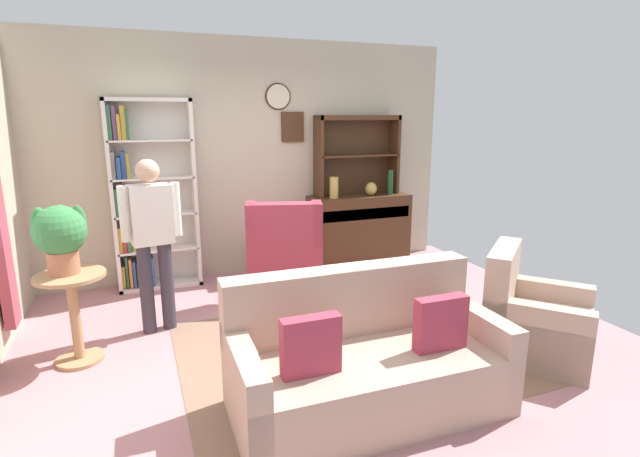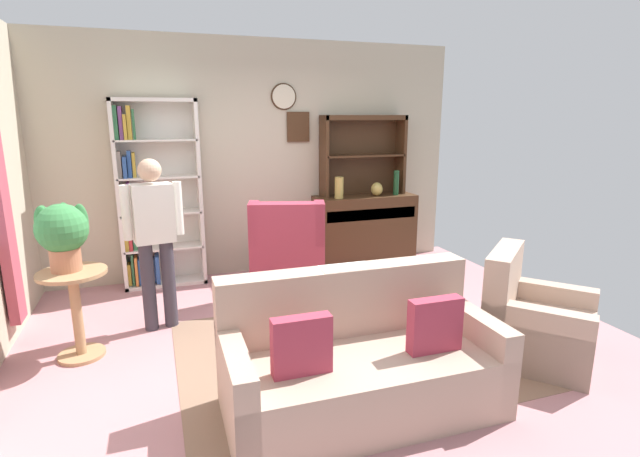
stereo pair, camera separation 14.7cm
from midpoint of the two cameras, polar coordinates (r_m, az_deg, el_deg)
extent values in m
cube|color=#B27A7F|center=(4.35, -1.28, -13.09)|extent=(5.40, 4.60, 0.02)
cube|color=#BCB299|center=(5.97, -8.40, 8.13)|extent=(5.00, 0.06, 2.80)
cylinder|color=beige|center=(5.98, -5.72, 15.28)|extent=(0.28, 0.03, 0.28)
torus|color=#382314|center=(5.98, -5.72, 15.28)|extent=(0.31, 0.02, 0.31)
cube|color=#422816|center=(6.02, -3.98, 11.91)|extent=(0.28, 0.03, 0.36)
cube|color=#846651|center=(4.17, 2.84, -14.17)|extent=(2.80, 2.14, 0.01)
cube|color=silver|center=(5.68, -24.03, 3.29)|extent=(0.04, 0.30, 2.10)
cube|color=silver|center=(5.69, -15.37, 4.00)|extent=(0.04, 0.30, 2.10)
cube|color=silver|center=(5.60, -20.54, 14.09)|extent=(0.90, 0.30, 0.04)
cube|color=silver|center=(5.92, -18.91, -6.22)|extent=(0.90, 0.30, 0.04)
cube|color=silver|center=(5.81, -19.74, 3.87)|extent=(0.90, 0.01, 2.10)
cube|color=silver|center=(5.79, -19.23, -2.26)|extent=(0.86, 0.30, 0.02)
cube|color=gold|center=(5.86, -22.86, -5.20)|extent=(0.03, 0.15, 0.24)
cube|color=#337247|center=(5.84, -22.52, -4.67)|extent=(0.03, 0.16, 0.35)
cube|color=#CC7233|center=(5.84, -22.14, -4.76)|extent=(0.03, 0.24, 0.32)
cube|color=#284C8C|center=(5.84, -21.78, -4.87)|extent=(0.03, 0.20, 0.29)
cube|color=#3F3833|center=(5.85, -21.32, -4.93)|extent=(0.04, 0.17, 0.27)
cube|color=gold|center=(5.84, -20.99, -4.70)|extent=(0.02, 0.24, 0.32)
cube|color=#B22D33|center=(5.85, -20.60, -4.89)|extent=(0.04, 0.22, 0.27)
cube|color=#284C8C|center=(5.84, -20.27, -4.81)|extent=(0.02, 0.14, 0.28)
cube|color=#284C8C|center=(5.84, -19.93, -4.62)|extent=(0.04, 0.23, 0.32)
cube|color=silver|center=(5.70, -19.54, 1.66)|extent=(0.86, 0.30, 0.02)
cube|color=gold|center=(5.74, -23.21, -1.21)|extent=(0.04, 0.19, 0.28)
cube|color=#B22D33|center=(5.74, -22.82, -0.92)|extent=(0.04, 0.20, 0.33)
cube|color=#337247|center=(5.73, -22.39, -0.80)|extent=(0.04, 0.16, 0.35)
cube|color=gold|center=(5.73, -21.88, -0.92)|extent=(0.04, 0.10, 0.31)
cube|color=silver|center=(5.64, -19.85, 5.68)|extent=(0.86, 0.30, 0.02)
cube|color=#337247|center=(5.66, -23.64, 2.86)|extent=(0.03, 0.17, 0.30)
cube|color=gray|center=(5.66, -23.29, 3.14)|extent=(0.03, 0.15, 0.35)
cube|color=#723F7F|center=(5.65, -22.99, 3.19)|extent=(0.03, 0.22, 0.35)
cube|color=#CC7233|center=(5.66, -22.53, 2.70)|extent=(0.04, 0.17, 0.25)
cube|color=silver|center=(5.61, -20.18, 9.77)|extent=(0.86, 0.30, 0.02)
cube|color=gray|center=(5.61, -23.97, 6.84)|extent=(0.04, 0.17, 0.28)
cube|color=#284C8C|center=(5.61, -23.41, 6.62)|extent=(0.04, 0.23, 0.23)
cube|color=#284C8C|center=(5.61, -22.95, 6.95)|extent=(0.04, 0.16, 0.29)
cube|color=gold|center=(5.61, -22.50, 6.89)|extent=(0.03, 0.12, 0.27)
cube|color=#337247|center=(5.59, -24.40, 11.32)|extent=(0.04, 0.16, 0.35)
cube|color=#723F7F|center=(5.58, -23.87, 11.32)|extent=(0.04, 0.16, 0.34)
cube|color=gold|center=(5.58, -23.42, 10.94)|extent=(0.03, 0.21, 0.26)
cube|color=gold|center=(5.58, -23.01, 11.43)|extent=(0.04, 0.16, 0.35)
cube|color=#337247|center=(5.58, -22.56, 11.29)|extent=(0.02, 0.11, 0.32)
cube|color=#422816|center=(6.27, 3.95, 0.25)|extent=(1.30, 0.45, 0.82)
cube|color=#422816|center=(6.02, -0.61, -4.84)|extent=(0.06, 0.06, 0.10)
cube|color=#422816|center=(6.52, 9.33, -3.59)|extent=(0.06, 0.06, 0.10)
cube|color=#422816|center=(6.33, -1.73, -3.91)|extent=(0.06, 0.06, 0.10)
cube|color=#422816|center=(6.81, 7.85, -2.80)|extent=(0.06, 0.06, 0.10)
cube|color=#352012|center=(6.04, 4.86, 1.71)|extent=(1.20, 0.01, 0.14)
cube|color=#422816|center=(6.00, -0.88, 8.49)|extent=(0.04, 0.26, 1.00)
cube|color=#422816|center=(6.45, 8.10, 8.70)|extent=(0.04, 0.26, 1.00)
cube|color=#422816|center=(6.18, 3.84, 12.97)|extent=(1.10, 0.26, 0.06)
cube|color=#422816|center=(6.20, 3.77, 8.62)|extent=(1.06, 0.26, 0.02)
cube|color=#422816|center=(6.32, 3.29, 8.71)|extent=(1.10, 0.01, 1.00)
cylinder|color=tan|center=(5.95, 0.94, 4.86)|extent=(0.11, 0.11, 0.26)
ellipsoid|color=tan|center=(6.18, 5.38, 4.70)|extent=(0.15, 0.15, 0.17)
cylinder|color=#194223|center=(6.27, 7.63, 5.42)|extent=(0.07, 0.07, 0.31)
cube|color=tan|center=(3.35, 4.51, -17.51)|extent=(1.81, 0.87, 0.42)
cube|color=tan|center=(3.42, 2.33, -8.42)|extent=(1.80, 0.22, 0.48)
cube|color=tan|center=(3.09, -10.33, -18.63)|extent=(0.15, 0.85, 0.60)
cube|color=tan|center=(3.70, 16.60, -13.35)|extent=(0.15, 0.85, 0.60)
cube|color=#A33347|center=(2.92, -2.59, -13.70)|extent=(0.36, 0.10, 0.36)
cube|color=#A33347|center=(3.28, 12.82, -10.88)|extent=(0.36, 0.10, 0.36)
cube|color=white|center=(3.34, 2.37, -4.56)|extent=(0.36, 0.18, 0.00)
cube|color=tan|center=(4.35, 23.40, -11.20)|extent=(1.08, 1.08, 0.40)
cube|color=tan|center=(4.22, 19.89, -5.24)|extent=(0.68, 0.63, 0.48)
cube|color=tan|center=(4.04, 23.12, -11.92)|extent=(0.62, 0.68, 0.55)
cube|color=tan|center=(4.61, 23.82, -8.87)|extent=(0.62, 0.68, 0.55)
cube|color=#A33347|center=(5.41, -4.97, -5.20)|extent=(0.97, 0.99, 0.42)
cube|color=#A33347|center=(4.98, -5.08, -0.57)|extent=(0.80, 0.41, 0.63)
cube|color=#A33347|center=(5.01, -1.21, 0.67)|extent=(0.17, 0.30, 0.44)
cube|color=#A33347|center=(5.01, -9.00, 0.52)|extent=(0.17, 0.30, 0.44)
cylinder|color=#A87F56|center=(4.23, -28.37, -4.95)|extent=(0.52, 0.52, 0.03)
cylinder|color=#A87F56|center=(4.35, -27.84, -9.54)|extent=(0.08, 0.08, 0.70)
cylinder|color=#A87F56|center=(4.48, -27.36, -13.51)|extent=(0.36, 0.36, 0.03)
cylinder|color=#AD6B4C|center=(4.24, -28.95, -3.50)|extent=(0.23, 0.23, 0.18)
sphere|color=#387F42|center=(4.18, -29.34, -0.22)|extent=(0.39, 0.39, 0.39)
ellipsoid|color=#387F42|center=(4.24, -31.03, 0.37)|extent=(0.11, 0.07, 0.27)
ellipsoid|color=#387F42|center=(4.30, -29.09, 0.77)|extent=(0.11, 0.07, 0.27)
ellipsoid|color=#387F42|center=(4.18, -27.56, 0.61)|extent=(0.11, 0.07, 0.27)
ellipsoid|color=#387F42|center=(4.22, -31.14, 0.31)|extent=(0.11, 0.07, 0.27)
cylinder|color=#38333D|center=(4.62, -20.70, -6.72)|extent=(0.14, 0.14, 0.82)
cylinder|color=#38333D|center=(4.65, -18.51, -6.41)|extent=(0.14, 0.14, 0.82)
cube|color=silver|center=(4.46, -20.27, 1.56)|extent=(0.37, 0.25, 0.52)
sphere|color=tan|center=(4.41, -20.67, 6.40)|extent=(0.23, 0.23, 0.20)
cylinder|color=silver|center=(4.43, -23.08, 1.56)|extent=(0.09, 0.09, 0.48)
cylinder|color=silver|center=(4.50, -17.55, 2.20)|extent=(0.09, 0.09, 0.48)
cube|color=#422816|center=(4.07, -2.19, -8.66)|extent=(0.80, 0.50, 0.03)
cube|color=#422816|center=(3.86, -6.40, -13.39)|extent=(0.05, 0.05, 0.39)
cube|color=#422816|center=(4.09, 3.88, -11.75)|extent=(0.05, 0.05, 0.39)
cube|color=#422816|center=(4.25, -7.96, -10.85)|extent=(0.05, 0.05, 0.39)
cube|color=#422816|center=(4.46, 1.46, -9.53)|extent=(0.05, 0.05, 0.39)
cube|color=#284C8C|center=(4.13, -0.34, -7.89)|extent=(0.14, 0.11, 0.02)
cube|color=#723F7F|center=(4.11, -0.30, -7.60)|extent=(0.16, 0.14, 0.03)
camera|label=1|loc=(0.07, -91.00, -0.24)|focal=27.05mm
camera|label=2|loc=(0.07, 89.00, 0.24)|focal=27.05mm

